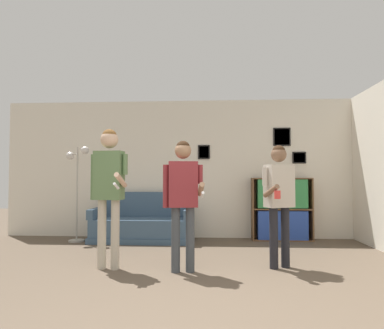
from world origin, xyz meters
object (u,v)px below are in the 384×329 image
at_px(bookshelf, 282,209).
at_px(person_player_foreground_center, 183,191).
at_px(person_player_foreground_left, 109,181).
at_px(person_watcher_holding_cup, 279,193).
at_px(floor_lamp, 77,179).
at_px(couch, 142,225).

bearing_deg(bookshelf, person_player_foreground_center, -126.17).
xyz_separation_m(person_player_foreground_left, person_watcher_holding_cup, (2.21, 0.18, -0.15)).
distance_m(floor_lamp, person_watcher_holding_cup, 3.75).
bearing_deg(floor_lamp, person_watcher_holding_cup, -25.93).
bearing_deg(couch, person_player_foreground_center, -65.62).
bearing_deg(person_player_foreground_left, person_player_foreground_center, -5.19).
height_order(floor_lamp, person_watcher_holding_cup, floor_lamp).
height_order(couch, floor_lamp, floor_lamp).
distance_m(couch, person_watcher_holding_cup, 2.91).
bearing_deg(floor_lamp, person_player_foreground_left, -57.51).
xyz_separation_m(person_player_foreground_left, person_player_foreground_center, (0.97, -0.09, -0.13)).
bearing_deg(floor_lamp, couch, 8.09).
relative_size(person_player_foreground_left, person_watcher_holding_cup, 1.13).
bearing_deg(couch, bookshelf, 4.29).
bearing_deg(couch, floor_lamp, -171.91).
distance_m(bookshelf, floor_lamp, 3.85).
distance_m(person_player_foreground_left, person_player_foreground_center, 0.98).
bearing_deg(person_watcher_holding_cup, couch, 140.35).
distance_m(floor_lamp, person_player_foreground_center, 2.86).
distance_m(couch, person_player_foreground_left, 2.15).
bearing_deg(person_watcher_holding_cup, floor_lamp, 154.07).
height_order(bookshelf, floor_lamp, floor_lamp).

